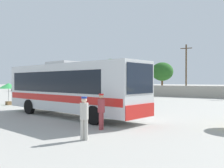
% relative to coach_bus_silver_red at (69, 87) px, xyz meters
% --- Properties ---
extents(ground_plane, '(300.00, 300.00, 0.00)m').
position_rel_coach_bus_silver_red_xyz_m(ground_plane, '(-1.37, 10.98, -1.98)').
color(ground_plane, '#A3A099').
extents(perimeter_wall, '(80.00, 0.30, 1.68)m').
position_rel_coach_bus_silver_red_xyz_m(perimeter_wall, '(-1.37, 24.01, -1.14)').
color(perimeter_wall, '#9E998C').
rests_on(perimeter_wall, ground_plane).
extents(coach_bus_silver_red, '(11.76, 4.19, 3.72)m').
position_rel_coach_bus_silver_red_xyz_m(coach_bus_silver_red, '(0.00, 0.00, 0.00)').
color(coach_bus_silver_red, silver).
rests_on(coach_bus_silver_red, ground_plane).
extents(attendant_by_bus_door, '(0.39, 0.39, 1.75)m').
position_rel_coach_bus_silver_red_xyz_m(attendant_by_bus_door, '(4.58, -2.62, -0.98)').
color(attendant_by_bus_door, '#99383D').
rests_on(attendant_by_bus_door, ground_plane).
extents(passenger_waiting_on_apron, '(0.45, 0.45, 1.74)m').
position_rel_coach_bus_silver_red_xyz_m(passenger_waiting_on_apron, '(5.27, -4.74, -0.99)').
color(passenger_waiting_on_apron, '#B7B2A8').
rests_on(passenger_waiting_on_apron, ground_plane).
extents(vendor_umbrella_secondary_green, '(1.95, 1.95, 2.17)m').
position_rel_coach_bus_silver_red_xyz_m(vendor_umbrella_secondary_green, '(-10.49, 2.47, -0.14)').
color(vendor_umbrella_secondary_green, gray).
rests_on(vendor_umbrella_secondary_green, ground_plane).
extents(parked_car_leftmost_grey, '(4.16, 2.21, 1.44)m').
position_rel_coach_bus_silver_red_xyz_m(parked_car_leftmost_grey, '(-16.89, 19.91, -1.21)').
color(parked_car_leftmost_grey, slate).
rests_on(parked_car_leftmost_grey, ground_plane).
extents(parked_car_second_maroon, '(4.23, 2.16, 1.51)m').
position_rel_coach_bus_silver_red_xyz_m(parked_car_second_maroon, '(-10.68, 19.31, -1.18)').
color(parked_car_second_maroon, maroon).
rests_on(parked_car_second_maroon, ground_plane).
extents(utility_pole_near, '(1.80, 0.33, 8.20)m').
position_rel_coach_bus_silver_red_xyz_m(utility_pole_near, '(-0.44, 27.30, 2.30)').
color(utility_pole_near, '#4C3823').
rests_on(utility_pole_near, ground_plane).
extents(roadside_tree_left, '(3.49, 3.49, 6.48)m').
position_rel_coach_bus_silver_red_xyz_m(roadside_tree_left, '(-14.01, 26.04, 2.99)').
color(roadside_tree_left, brown).
rests_on(roadside_tree_left, ground_plane).
extents(roadside_tree_midleft, '(3.66, 3.66, 5.51)m').
position_rel_coach_bus_silver_red_xyz_m(roadside_tree_midleft, '(-4.45, 27.21, 1.96)').
color(roadside_tree_midleft, brown).
rests_on(roadside_tree_midleft, ground_plane).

